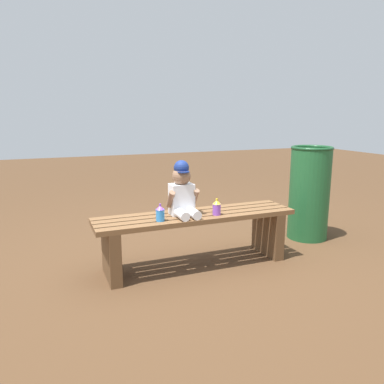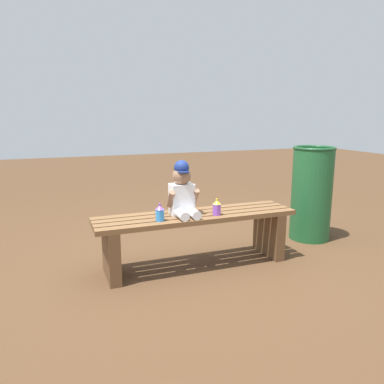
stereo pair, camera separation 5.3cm
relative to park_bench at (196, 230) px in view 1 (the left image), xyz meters
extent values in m
plane|color=#4C331E|center=(0.00, 0.00, -0.28)|extent=(16.00, 16.00, 0.00)
cube|color=brown|center=(0.00, -0.14, 0.11)|extent=(1.52, 0.08, 0.04)
cube|color=brown|center=(0.00, -0.05, 0.11)|extent=(1.52, 0.08, 0.04)
cube|color=brown|center=(0.00, 0.05, 0.11)|extent=(1.52, 0.08, 0.04)
cube|color=brown|center=(0.00, 0.14, 0.11)|extent=(1.52, 0.08, 0.04)
cube|color=brown|center=(-0.64, 0.00, -0.09)|extent=(0.08, 0.36, 0.37)
cube|color=brown|center=(0.64, 0.00, -0.09)|extent=(0.08, 0.36, 0.37)
cube|color=white|center=(-0.10, 0.03, 0.25)|extent=(0.17, 0.12, 0.23)
sphere|color=#8C664C|center=(-0.10, 0.03, 0.42)|extent=(0.14, 0.14, 0.14)
cylinder|color=navy|center=(-0.10, -0.01, 0.46)|extent=(0.09, 0.09, 0.01)
sphere|color=navy|center=(-0.10, 0.03, 0.48)|extent=(0.11, 0.11, 0.11)
cylinder|color=white|center=(-0.15, -0.09, 0.17)|extent=(0.07, 0.16, 0.07)
cylinder|color=white|center=(-0.06, -0.09, 0.17)|extent=(0.07, 0.16, 0.07)
cylinder|color=#8C664C|center=(-0.20, 0.00, 0.26)|extent=(0.04, 0.12, 0.14)
cylinder|color=#8C664C|center=(-0.01, 0.00, 0.26)|extent=(0.04, 0.12, 0.14)
cylinder|color=#338CE5|center=(-0.31, -0.09, 0.17)|extent=(0.06, 0.06, 0.08)
cone|color=#8C4CCC|center=(-0.31, -0.09, 0.23)|extent=(0.06, 0.06, 0.03)
cylinder|color=#8C4CCC|center=(-0.31, -0.09, 0.25)|extent=(0.01, 0.01, 0.02)
cylinder|color=#8C4CCC|center=(0.13, -0.09, 0.17)|extent=(0.06, 0.06, 0.08)
cone|color=yellow|center=(0.13, -0.09, 0.23)|extent=(0.06, 0.06, 0.03)
cylinder|color=yellow|center=(0.13, -0.09, 0.25)|extent=(0.01, 0.01, 0.02)
cylinder|color=#1E592D|center=(1.22, 0.21, 0.14)|extent=(0.36, 0.36, 0.83)
torus|color=#153E20|center=(1.22, 0.21, 0.56)|extent=(0.37, 0.37, 0.03)
camera|label=1|loc=(-1.04, -2.50, 0.87)|focal=34.95mm
camera|label=2|loc=(-0.99, -2.52, 0.87)|focal=34.95mm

